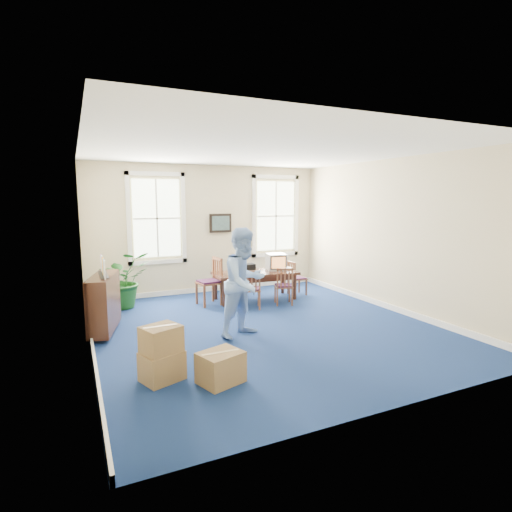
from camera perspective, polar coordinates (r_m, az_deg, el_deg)
name	(u,v)px	position (r m, az deg, el deg)	size (l,w,h in m)	color
floor	(265,327)	(7.55, 1.24, -10.08)	(6.50, 6.50, 0.00)	navy
ceiling	(265,151)	(7.22, 1.32, 14.83)	(6.50, 6.50, 0.00)	white
wall_back	(209,229)	(10.22, -6.76, 3.82)	(6.50, 6.50, 0.00)	beige
wall_front	(398,270)	(4.54, 19.57, -1.94)	(6.50, 6.50, 0.00)	beige
wall_left	(85,250)	(6.49, -23.28, 0.76)	(6.50, 6.50, 0.00)	beige
wall_right	(392,235)	(8.93, 18.86, 2.83)	(6.50, 6.50, 0.00)	beige
baseboard_back	(210,289)	(10.42, -6.57, -4.67)	(6.00, 0.04, 0.12)	white
baseboard_left	(93,348)	(6.84, -22.29, -12.13)	(0.04, 6.50, 0.12)	white
baseboard_right	(388,306)	(9.17, 18.28, -6.79)	(0.04, 6.50, 0.12)	white
window_left	(157,218)	(9.86, -13.99, 5.23)	(1.40, 0.12, 2.20)	white
window_right	(276,216)	(10.92, 2.81, 5.72)	(1.40, 0.12, 2.20)	white
wall_picture	(221,223)	(10.26, -5.09, 4.70)	(0.58, 0.06, 0.48)	black
conference_table	(255,286)	(9.45, -0.11, -4.26)	(1.94, 0.88, 0.66)	#3D2015
crt_tv	(276,262)	(9.64, 2.89, -0.82)	(0.43, 0.47, 0.39)	#B7B7BC
game_console	(287,268)	(9.75, 4.38, -1.74)	(0.18, 0.22, 0.06)	white
equipment_bag	(246,268)	(9.31, -1.46, -1.73)	(0.40, 0.26, 0.20)	black
chair_near_left	(251,289)	(8.68, -0.67, -4.70)	(0.39, 0.39, 0.86)	brown
chair_near_right	(284,286)	(9.02, 3.96, -4.23)	(0.39, 0.39, 0.86)	brown
chair_end_left	(209,282)	(9.00, -6.78, -3.64)	(0.48, 0.48, 1.06)	brown
chair_end_right	(297,278)	(9.95, 5.92, -3.15)	(0.38, 0.38, 0.84)	brown
man	(245,282)	(6.86, -1.63, -3.78)	(0.92, 0.71, 1.88)	#89B2EF
credenza	(104,306)	(7.59, -20.88, -6.69)	(0.35, 1.24, 0.97)	#3D2015
brochure_rack	(103,269)	(7.45, -21.00, -1.79)	(0.14, 0.77, 0.34)	#99999E
potted_plant	(123,280)	(9.17, -18.48, -3.23)	(1.11, 0.97, 1.24)	#144616
cardboard_boxes	(175,347)	(5.61, -11.57, -12.63)	(1.35, 1.35, 0.77)	#967448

